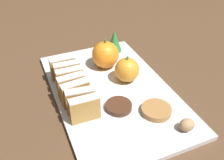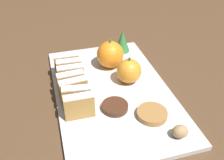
# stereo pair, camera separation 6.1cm
# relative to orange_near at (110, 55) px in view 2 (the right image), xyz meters

# --- Properties ---
(ground_plane) EXTENTS (6.00, 6.00, 0.00)m
(ground_plane) POSITION_rel_orange_near_xyz_m (-0.03, -0.11, -0.05)
(ground_plane) COLOR #513823
(serving_platter) EXTENTS (0.28, 0.45, 0.01)m
(serving_platter) POSITION_rel_orange_near_xyz_m (-0.03, -0.11, -0.04)
(serving_platter) COLOR silver
(serving_platter) RESTS_ON ground_plane
(stollen_slice_front) EXTENTS (0.07, 0.02, 0.06)m
(stollen_slice_front) POSITION_rel_orange_near_xyz_m (-0.12, -0.18, -0.01)
(stollen_slice_front) COLOR #B28442
(stollen_slice_front) RESTS_ON serving_platter
(stollen_slice_second) EXTENTS (0.07, 0.03, 0.06)m
(stollen_slice_second) POSITION_rel_orange_near_xyz_m (-0.12, -0.15, -0.01)
(stollen_slice_second) COLOR #B28442
(stollen_slice_second) RESTS_ON serving_platter
(stollen_slice_third) EXTENTS (0.07, 0.03, 0.06)m
(stollen_slice_third) POSITION_rel_orange_near_xyz_m (-0.12, -0.12, -0.01)
(stollen_slice_third) COLOR #B28442
(stollen_slice_third) RESTS_ON serving_platter
(stollen_slice_fourth) EXTENTS (0.07, 0.02, 0.06)m
(stollen_slice_fourth) POSITION_rel_orange_near_xyz_m (-0.12, -0.09, -0.01)
(stollen_slice_fourth) COLOR #B28442
(stollen_slice_fourth) RESTS_ON serving_platter
(stollen_slice_fifth) EXTENTS (0.07, 0.02, 0.06)m
(stollen_slice_fifth) POSITION_rel_orange_near_xyz_m (-0.12, -0.06, -0.01)
(stollen_slice_fifth) COLOR #B28442
(stollen_slice_fifth) RESTS_ON serving_platter
(stollen_slice_sixth) EXTENTS (0.07, 0.02, 0.06)m
(stollen_slice_sixth) POSITION_rel_orange_near_xyz_m (-0.12, -0.03, -0.01)
(stollen_slice_sixth) COLOR #B28442
(stollen_slice_sixth) RESTS_ON serving_platter
(stollen_slice_back) EXTENTS (0.07, 0.02, 0.06)m
(stollen_slice_back) POSITION_rel_orange_near_xyz_m (-0.12, -0.00, -0.01)
(stollen_slice_back) COLOR #B28442
(stollen_slice_back) RESTS_ON serving_platter
(orange_near) EXTENTS (0.08, 0.08, 0.08)m
(orange_near) POSITION_rel_orange_near_xyz_m (0.00, 0.00, 0.00)
(orange_near) COLOR orange
(orange_near) RESTS_ON serving_platter
(orange_far) EXTENTS (0.06, 0.06, 0.07)m
(orange_far) POSITION_rel_orange_near_xyz_m (0.03, -0.08, -0.01)
(orange_far) COLOR orange
(orange_far) RESTS_ON serving_platter
(walnut) EXTENTS (0.03, 0.03, 0.03)m
(walnut) POSITION_rel_orange_near_xyz_m (0.07, -0.29, -0.02)
(walnut) COLOR tan
(walnut) RESTS_ON serving_platter
(chocolate_cookie) EXTENTS (0.06, 0.06, 0.01)m
(chocolate_cookie) POSITION_rel_orange_near_xyz_m (-0.04, -0.18, -0.03)
(chocolate_cookie) COLOR #472819
(chocolate_cookie) RESTS_ON serving_platter
(gingerbread_cookie) EXTENTS (0.07, 0.07, 0.01)m
(gingerbread_cookie) POSITION_rel_orange_near_xyz_m (0.03, -0.22, -0.03)
(gingerbread_cookie) COLOR #A3703D
(gingerbread_cookie) RESTS_ON serving_platter
(evergreen_sprig) EXTENTS (0.05, 0.05, 0.07)m
(evergreen_sprig) POSITION_rel_orange_near_xyz_m (0.06, 0.08, -0.00)
(evergreen_sprig) COLOR #2D7538
(evergreen_sprig) RESTS_ON serving_platter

